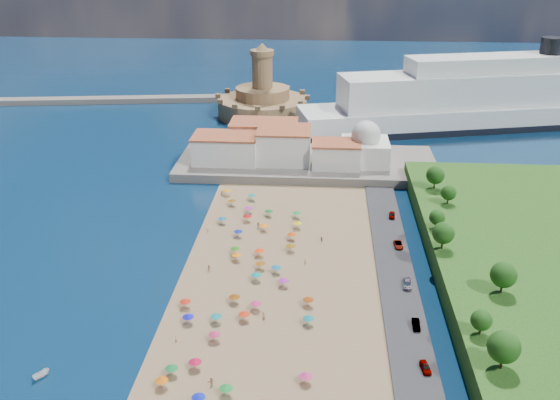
{
  "coord_description": "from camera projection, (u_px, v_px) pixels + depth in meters",
  "views": [
    {
      "loc": [
        15.5,
        -133.66,
        77.02
      ],
      "look_at": [
        4.0,
        25.0,
        8.0
      ],
      "focal_mm": 40.0,
      "sensor_mm": 36.0,
      "label": 1
    }
  ],
  "objects": [
    {
      "name": "hillside_trees",
      "position": [
        469.0,
        262.0,
        136.94
      ],
      "size": [
        14.76,
        108.26,
        7.42
      ],
      "color": "#382314",
      "rests_on": "hillside"
    },
    {
      "name": "ground",
      "position": [
        257.0,
        269.0,
        153.97
      ],
      "size": [
        700.0,
        700.0,
        0.0
      ],
      "primitive_type": "plane",
      "color": "#071938",
      "rests_on": "ground"
    },
    {
      "name": "fortress",
      "position": [
        263.0,
        101.0,
        278.38
      ],
      "size": [
        40.0,
        40.0,
        32.4
      ],
      "color": "#9D794E",
      "rests_on": "ground"
    },
    {
      "name": "beachgoers",
      "position": [
        239.0,
        272.0,
        150.42
      ],
      "size": [
        35.24,
        101.0,
        1.84
      ],
      "color": "tan",
      "rests_on": "beach"
    },
    {
      "name": "beach_parasols",
      "position": [
        246.0,
        287.0,
        142.43
      ],
      "size": [
        30.42,
        113.54,
        2.2
      ],
      "color": "gray",
      "rests_on": "beach"
    },
    {
      "name": "terrace",
      "position": [
        307.0,
        163.0,
        219.51
      ],
      "size": [
        90.0,
        36.0,
        3.0
      ],
      "primitive_type": "cube",
      "color": "#59544C",
      "rests_on": "ground"
    },
    {
      "name": "breakwater",
      "position": [
        64.0,
        101.0,
        300.74
      ],
      "size": [
        199.03,
        34.77,
        2.6
      ],
      "primitive_type": "cube",
      "rotation": [
        0.0,
        0.0,
        0.14
      ],
      "color": "#59544C",
      "rests_on": "ground"
    },
    {
      "name": "parked_cars",
      "position": [
        405.0,
        274.0,
        149.18
      ],
      "size": [
        2.46,
        72.62,
        1.44
      ],
      "color": "gray",
      "rests_on": "promenade"
    },
    {
      "name": "domed_building",
      "position": [
        365.0,
        146.0,
        213.38
      ],
      "size": [
        16.0,
        16.0,
        15.0
      ],
      "color": "silver",
      "rests_on": "terrace"
    },
    {
      "name": "waterfront_buildings",
      "position": [
        270.0,
        145.0,
        218.42
      ],
      "size": [
        57.0,
        29.0,
        11.0
      ],
      "color": "silver",
      "rests_on": "terrace"
    },
    {
      "name": "jetty",
      "position": [
        256.0,
        133.0,
        253.11
      ],
      "size": [
        18.0,
        70.0,
        2.4
      ],
      "primitive_type": "cube",
      "color": "#59544C",
      "rests_on": "ground"
    },
    {
      "name": "cruise_ship",
      "position": [
        495.0,
        101.0,
        262.71
      ],
      "size": [
        167.99,
        64.39,
        36.51
      ],
      "color": "black",
      "rests_on": "ground"
    }
  ]
}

